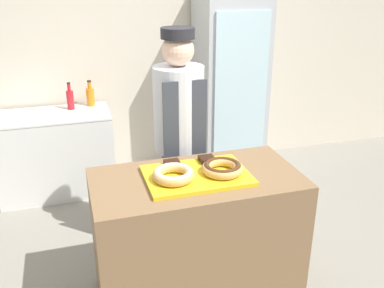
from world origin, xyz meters
name	(u,v)px	position (x,y,z in m)	size (l,w,h in m)	color
wall_back	(134,45)	(0.00, 2.13, 1.35)	(8.00, 0.06, 2.70)	beige
display_counter	(196,238)	(0.00, 0.00, 0.44)	(1.29, 0.67, 0.88)	brown
serving_tray	(197,175)	(0.00, 0.00, 0.89)	(0.63, 0.43, 0.02)	yellow
donut_light_glaze	(174,174)	(-0.15, -0.03, 0.94)	(0.25, 0.25, 0.06)	tan
donut_chocolate_glaze	(222,168)	(0.15, -0.03, 0.94)	(0.25, 0.25, 0.06)	tan
brownie_back_left	(172,164)	(-0.12, 0.15, 0.92)	(0.10, 0.10, 0.03)	black
brownie_back_right	(207,159)	(0.12, 0.15, 0.92)	(0.10, 0.10, 0.03)	black
baker_person	(179,139)	(0.05, 0.60, 0.90)	(0.36, 0.36, 1.70)	#4C4C51
beverage_fridge	(230,87)	(0.91, 1.77, 0.93)	(0.65, 0.60, 1.86)	#ADB2B7
chest_freezer	(56,153)	(-0.87, 1.78, 0.41)	(1.07, 0.56, 0.80)	silver
bottle_red	(70,99)	(-0.68, 1.89, 0.91)	(0.07, 0.07, 0.26)	red
bottle_orange	(90,96)	(-0.49, 1.96, 0.90)	(0.08, 0.08, 0.25)	orange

